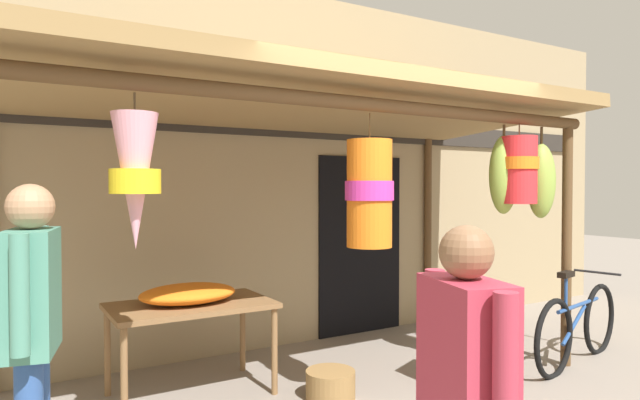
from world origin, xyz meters
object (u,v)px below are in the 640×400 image
flower_heap_on_table (190,293)px  customer_foreground (465,391)px  parked_bicycle (578,327)px  shopper_by_bananas (32,321)px  folding_chair (471,328)px  wicker_basket_by_table (330,385)px  display_table (191,313)px

flower_heap_on_table → customer_foreground: size_ratio=0.51×
flower_heap_on_table → parked_bicycle: parked_bicycle is taller
flower_heap_on_table → shopper_by_bananas: 1.67m
folding_chair → shopper_by_bananas: bearing=-178.0°
wicker_basket_by_table → parked_bicycle: bearing=-10.9°
folding_chair → shopper_by_bananas: 3.22m
display_table → customer_foreground: size_ratio=0.83×
display_table → wicker_basket_by_table: (0.91, -0.63, -0.55)m
folding_chair → wicker_basket_by_table: bearing=159.0°
display_table → folding_chair: (2.00, -1.05, -0.15)m
flower_heap_on_table → folding_chair: 2.29m
display_table → folding_chair: bearing=-27.7°
parked_bicycle → shopper_by_bananas: bearing=-179.3°
folding_chair → customer_foreground: size_ratio=0.56×
flower_heap_on_table → customer_foreground: (0.20, -2.75, 0.07)m
flower_heap_on_table → customer_foreground: 2.76m
flower_heap_on_table → shopper_by_bananas: (-1.17, -1.17, 0.18)m
flower_heap_on_table → display_table: bearing=-73.3°
display_table → parked_bicycle: size_ratio=0.73×
folding_chair → customer_foreground: customer_foreground is taller
customer_foreground → shopper_by_bananas: (-1.37, 1.58, 0.11)m
display_table → wicker_basket_by_table: 1.24m
display_table → flower_heap_on_table: flower_heap_on_table is taller
display_table → wicker_basket_by_table: display_table is taller
customer_foreground → shopper_by_bananas: size_ratio=0.90×
display_table → parked_bicycle: bearing=-18.2°
display_table → folding_chair: folding_chair is taller
customer_foreground → shopper_by_bananas: shopper_by_bananas is taller
parked_bicycle → flower_heap_on_table: bearing=161.7°
flower_heap_on_table → wicker_basket_by_table: flower_heap_on_table is taller
display_table → customer_foreground: (0.19, -2.75, 0.23)m
folding_chair → customer_foreground: bearing=-136.9°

